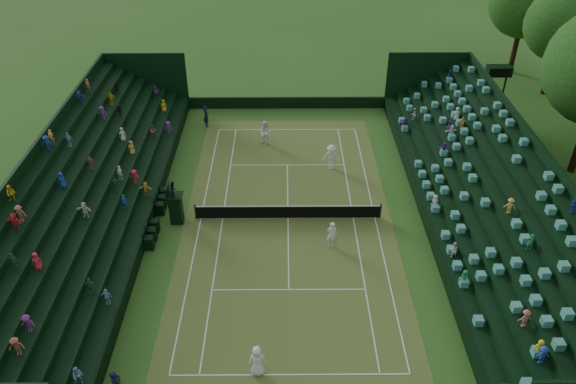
{
  "coord_description": "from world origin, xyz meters",
  "views": [
    {
      "loc": [
        -0.19,
        -28.3,
        21.24
      ],
      "look_at": [
        0.0,
        0.0,
        2.0
      ],
      "focal_mm": 35.0,
      "sensor_mm": 36.0,
      "label": 1
    }
  ],
  "objects_px": {
    "player_near_east": "(332,234)",
    "player_far_east": "(331,157)",
    "umpire_chair": "(175,205)",
    "player_far_west": "(266,133)",
    "tennis_net": "(288,211)",
    "player_near_west": "(257,361)"
  },
  "relations": [
    {
      "from": "player_near_east",
      "to": "player_far_east",
      "type": "height_order",
      "value": "player_far_east"
    },
    {
      "from": "umpire_chair",
      "to": "player_far_west",
      "type": "distance_m",
      "value": 11.16
    },
    {
      "from": "player_far_east",
      "to": "tennis_net",
      "type": "bearing_deg",
      "value": -115.7
    },
    {
      "from": "player_near_west",
      "to": "player_far_east",
      "type": "relative_size",
      "value": 0.88
    },
    {
      "from": "tennis_net",
      "to": "umpire_chair",
      "type": "height_order",
      "value": "umpire_chair"
    },
    {
      "from": "tennis_net",
      "to": "player_near_west",
      "type": "bearing_deg",
      "value": -97.05
    },
    {
      "from": "tennis_net",
      "to": "player_near_east",
      "type": "xyz_separation_m",
      "value": [
        2.53,
        -2.76,
        0.35
      ]
    },
    {
      "from": "player_far_east",
      "to": "player_far_west",
      "type": "bearing_deg",
      "value": 145.05
    },
    {
      "from": "player_near_west",
      "to": "player_far_west",
      "type": "distance_m",
      "value": 21.28
    },
    {
      "from": "player_near_west",
      "to": "player_near_east",
      "type": "xyz_separation_m",
      "value": [
        3.99,
        9.01,
        0.03
      ]
    },
    {
      "from": "player_far_west",
      "to": "player_near_west",
      "type": "bearing_deg",
      "value": -70.14
    },
    {
      "from": "player_far_west",
      "to": "player_far_east",
      "type": "bearing_deg",
      "value": -17.61
    },
    {
      "from": "player_far_west",
      "to": "player_far_east",
      "type": "distance_m",
      "value": 5.95
    },
    {
      "from": "umpire_chair",
      "to": "player_far_east",
      "type": "bearing_deg",
      "value": 31.88
    },
    {
      "from": "player_near_east",
      "to": "player_far_west",
      "type": "relative_size",
      "value": 0.9
    },
    {
      "from": "tennis_net",
      "to": "player_near_west",
      "type": "relative_size",
      "value": 6.91
    },
    {
      "from": "player_near_east",
      "to": "player_far_east",
      "type": "xyz_separation_m",
      "value": [
        0.59,
        8.69,
        0.08
      ]
    },
    {
      "from": "umpire_chair",
      "to": "player_near_east",
      "type": "xyz_separation_m",
      "value": [
        9.45,
        -2.45,
        -0.41
      ]
    },
    {
      "from": "tennis_net",
      "to": "umpire_chair",
      "type": "relative_size",
      "value": 3.89
    },
    {
      "from": "tennis_net",
      "to": "player_near_west",
      "type": "height_order",
      "value": "player_near_west"
    },
    {
      "from": "player_far_west",
      "to": "player_far_east",
      "type": "relative_size",
      "value": 1.02
    },
    {
      "from": "umpire_chair",
      "to": "player_near_west",
      "type": "distance_m",
      "value": 12.7
    }
  ]
}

